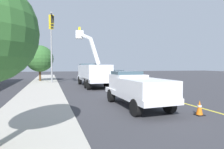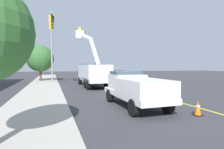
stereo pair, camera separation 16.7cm
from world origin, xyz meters
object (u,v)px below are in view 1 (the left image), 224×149
at_px(utility_bucket_truck, 93,73).
at_px(passing_minivan, 116,74).
at_px(service_pickup_truck, 137,88).
at_px(traffic_cone_mid_front, 142,91).
at_px(traffic_cone_leading, 199,108).
at_px(traffic_cone_mid_rear, 114,84).
at_px(traffic_cone_trailing, 97,80).
at_px(traffic_signal_mast, 51,36).

distance_m(utility_bucket_truck, passing_minivan, 10.71).
distance_m(service_pickup_truck, traffic_cone_mid_front, 3.97).
relative_size(service_pickup_truck, traffic_cone_leading, 7.98).
relative_size(utility_bucket_truck, traffic_cone_mid_front, 9.59).
xyz_separation_m(utility_bucket_truck, traffic_cone_leading, (-13.70, -3.62, -1.25)).
relative_size(traffic_cone_leading, traffic_cone_mid_rear, 0.87).
relative_size(utility_bucket_truck, traffic_cone_trailing, 11.65).
bearing_deg(traffic_cone_trailing, traffic_cone_mid_front, -171.25).
height_order(service_pickup_truck, passing_minivan, service_pickup_truck).
distance_m(traffic_cone_mid_rear, traffic_cone_trailing, 6.41).
bearing_deg(utility_bucket_truck, traffic_cone_leading, -165.18).
xyz_separation_m(service_pickup_truck, traffic_cone_mid_rear, (9.40, -0.82, -0.71)).
xyz_separation_m(utility_bucket_truck, passing_minivan, (9.34, -5.21, -0.64)).
bearing_deg(service_pickup_truck, traffic_cone_leading, -135.23).
height_order(utility_bucket_truck, traffic_cone_mid_rear, utility_bucket_truck).
distance_m(passing_minivan, traffic_signal_mast, 12.91).
bearing_deg(traffic_cone_leading, service_pickup_truck, 44.77).
distance_m(traffic_cone_leading, traffic_cone_trailing, 18.29).
distance_m(traffic_cone_mid_front, traffic_signal_mast, 14.78).
relative_size(passing_minivan, traffic_cone_mid_front, 5.67).
relative_size(passing_minivan, traffic_signal_mast, 0.56).
distance_m(utility_bucket_truck, traffic_cone_mid_rear, 3.08).
xyz_separation_m(passing_minivan, traffic_signal_mast, (-6.12, 10.08, 5.25)).
bearing_deg(traffic_cone_leading, utility_bucket_truck, 14.82).
bearing_deg(traffic_cone_trailing, utility_bucket_truck, 165.28).
bearing_deg(traffic_cone_mid_rear, service_pickup_truck, 175.00).
bearing_deg(passing_minivan, service_pickup_truck, 169.19).
bearing_deg(utility_bucket_truck, traffic_cone_trailing, -14.72).
distance_m(service_pickup_truck, traffic_cone_leading, 3.44).
height_order(passing_minivan, traffic_signal_mast, traffic_signal_mast).
distance_m(passing_minivan, traffic_cone_mid_front, 17.32).
height_order(traffic_cone_mid_rear, traffic_cone_trailing, traffic_cone_mid_rear).
bearing_deg(traffic_cone_mid_front, traffic_cone_mid_rear, 9.24).
distance_m(service_pickup_truck, traffic_cone_trailing, 15.76).
height_order(traffic_cone_leading, traffic_cone_trailing, traffic_cone_leading).
distance_m(traffic_cone_trailing, traffic_signal_mast, 8.50).
bearing_deg(service_pickup_truck, traffic_cone_mid_rear, -5.00).
height_order(utility_bucket_truck, traffic_cone_trailing, utility_bucket_truck).
height_order(utility_bucket_truck, service_pickup_truck, utility_bucket_truck).
bearing_deg(traffic_cone_mid_rear, utility_bucket_truck, 47.27).
bearing_deg(utility_bucket_truck, service_pickup_truck, -173.64).
bearing_deg(traffic_cone_trailing, traffic_cone_mid_rear, -171.71).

